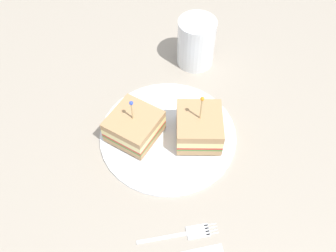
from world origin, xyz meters
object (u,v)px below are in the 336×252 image
object	(u,v)px
fork	(187,233)
sandwich_half_front	(199,127)
sandwich_half_back	(134,125)
plate	(168,134)
drink_glass	(196,44)

from	to	relation	value
fork	sandwich_half_front	bearing A→B (deg)	168.65
sandwich_half_front	fork	bearing A→B (deg)	-11.35
sandwich_half_back	fork	xyz separation A→B (cm)	(19.47, 8.06, -3.23)
sandwich_half_front	fork	distance (cm)	18.78
plate	sandwich_half_back	size ratio (longest dim) A/B	2.19
plate	drink_glass	world-z (taller)	drink_glass
sandwich_half_back	drink_glass	xyz separation A→B (cm)	(-19.29, 13.20, 1.44)
plate	sandwich_half_back	xyz separation A→B (cm)	(-0.34, -6.15, 2.93)
plate	sandwich_half_front	distance (cm)	6.46
drink_glass	plate	bearing A→B (deg)	-19.76
sandwich_half_front	drink_glass	size ratio (longest dim) A/B	1.03
sandwich_half_back	drink_glass	distance (cm)	23.42
sandwich_half_back	fork	bearing A→B (deg)	22.50
sandwich_half_front	drink_glass	world-z (taller)	sandwich_half_front
plate	sandwich_half_front	size ratio (longest dim) A/B	2.36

